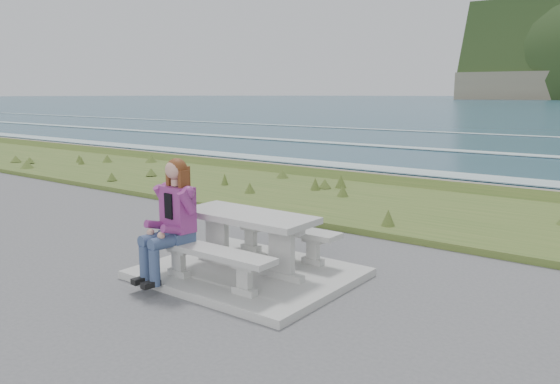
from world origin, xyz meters
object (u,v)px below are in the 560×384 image
at_px(picnic_table, 248,226).
at_px(bench_landward, 210,256).
at_px(bench_seaward, 281,233).
at_px(seated_woman, 168,236).

bearing_deg(picnic_table, bench_landward, -90.00).
height_order(picnic_table, bench_landward, picnic_table).
xyz_separation_m(bench_landward, bench_seaward, (0.00, 1.40, 0.00)).
height_order(bench_seaward, seated_woman, seated_woman).
distance_m(picnic_table, bench_seaward, 0.74).
xyz_separation_m(picnic_table, seated_woman, (-0.57, -0.84, -0.04)).
distance_m(picnic_table, bench_landward, 0.74).
bearing_deg(bench_landward, seated_woman, -166.09).
bearing_deg(bench_seaward, picnic_table, -90.00).
bearing_deg(seated_woman, picnic_table, 62.32).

